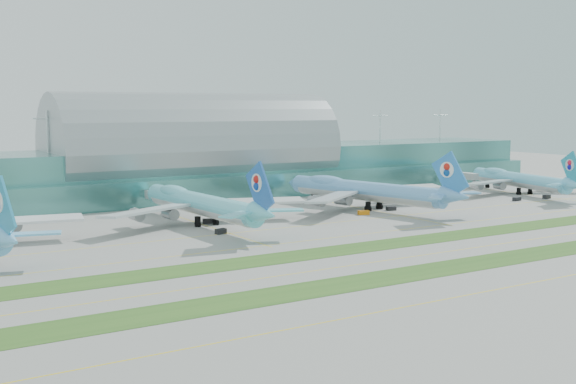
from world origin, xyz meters
TOP-DOWN VIEW (x-y plane):
  - ground at (0.00, 0.00)m, footprint 700.00×700.00m
  - terminal at (0.01, 128.79)m, footprint 340.00×69.10m
  - grass_strip_near at (0.00, -28.00)m, footprint 420.00×12.00m
  - grass_strip_far at (0.00, 2.00)m, footprint 420.00×12.00m
  - taxiline_a at (0.00, -48.00)m, footprint 420.00×0.35m
  - taxiline_b at (0.00, -14.00)m, footprint 420.00×0.35m
  - taxiline_c at (0.00, 18.00)m, footprint 420.00×0.35m
  - taxiline_d at (0.00, 40.00)m, footprint 420.00×0.35m
  - airliner_b at (-29.77, 60.77)m, footprint 71.87×81.65m
  - airliner_c at (36.41, 60.65)m, footprint 71.57×82.45m
  - airliner_d at (122.50, 62.65)m, footprint 63.48×73.11m
  - gse_b at (-90.33, 53.89)m, footprint 2.87×1.77m
  - gse_c at (-32.35, 40.67)m, footprint 3.64×2.60m
  - gse_d at (-27.45, 59.62)m, footprint 3.82×2.79m
  - gse_e at (26.94, 48.47)m, footprint 4.27×3.28m
  - gse_f at (42.05, 51.71)m, footprint 3.88×2.80m
  - gse_g at (102.01, 45.79)m, footprint 4.18×2.35m
  - gse_h at (117.72, 43.96)m, footprint 3.85×2.09m

SIDE VIEW (x-z plane):
  - ground at x=0.00m, z-range 0.00..0.00m
  - taxiline_a at x=0.00m, z-range 0.00..0.01m
  - taxiline_b at x=0.00m, z-range 0.00..0.01m
  - taxiline_c at x=0.00m, z-range 0.00..0.01m
  - taxiline_d at x=0.00m, z-range 0.00..0.01m
  - grass_strip_near at x=0.00m, z-range 0.00..0.08m
  - grass_strip_far at x=0.00m, z-range 0.00..0.08m
  - gse_b at x=-90.33m, z-range 0.00..1.29m
  - gse_f at x=42.05m, z-range 0.00..1.42m
  - gse_e at x=26.94m, z-range 0.00..1.46m
  - gse_g at x=102.01m, z-range 0.00..1.48m
  - gse_h at x=117.72m, z-range 0.00..1.54m
  - gse_c at x=-32.35m, z-range 0.00..1.54m
  - gse_d at x=-27.45m, z-range 0.00..1.59m
  - airliner_d at x=122.50m, z-range -3.89..16.42m
  - airliner_b at x=-29.77m, z-range -4.30..18.17m
  - airliner_c at x=36.41m, z-range -4.39..18.52m
  - terminal at x=0.01m, z-range -3.77..32.23m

